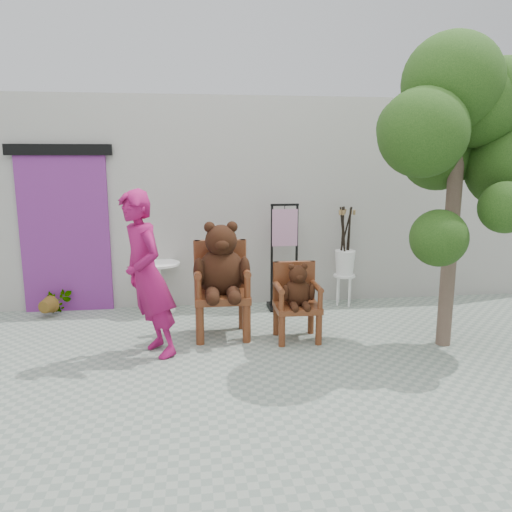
# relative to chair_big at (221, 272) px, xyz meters

# --- Properties ---
(ground_plane) EXTENTS (60.00, 60.00, 0.00)m
(ground_plane) POSITION_rel_chair_big_xyz_m (0.91, -1.25, -0.80)
(ground_plane) COLOR gray
(ground_plane) RESTS_ON ground
(back_wall) EXTENTS (9.00, 1.00, 3.00)m
(back_wall) POSITION_rel_chair_big_xyz_m (0.91, 1.85, 0.70)
(back_wall) COLOR #A9A69E
(back_wall) RESTS_ON ground
(doorway) EXTENTS (1.40, 0.11, 2.33)m
(doorway) POSITION_rel_chair_big_xyz_m (-2.09, 1.33, 0.37)
(doorway) COLOR #6F2775
(doorway) RESTS_ON ground
(chair_big) EXTENTS (0.67, 0.74, 1.41)m
(chair_big) POSITION_rel_chair_big_xyz_m (0.00, 0.00, 0.00)
(chair_big) COLOR #512511
(chair_big) RESTS_ON ground
(chair_small) EXTENTS (0.52, 0.50, 0.93)m
(chair_small) POSITION_rel_chair_big_xyz_m (0.88, -0.22, -0.24)
(chair_small) COLOR #512511
(chair_small) RESTS_ON ground
(person) EXTENTS (0.71, 0.79, 1.82)m
(person) POSITION_rel_chair_big_xyz_m (-0.82, -0.55, 0.11)
(person) COLOR #921251
(person) RESTS_ON ground
(cafe_table) EXTENTS (0.60, 0.60, 0.70)m
(cafe_table) POSITION_rel_chair_big_xyz_m (-0.82, 1.10, -0.36)
(cafe_table) COLOR white
(cafe_table) RESTS_ON ground
(display_stand) EXTENTS (0.46, 0.36, 1.51)m
(display_stand) POSITION_rel_chair_big_xyz_m (0.95, 1.02, -0.21)
(display_stand) COLOR black
(display_stand) RESTS_ON ground
(stool_bucket) EXTENTS (0.32, 0.32, 1.45)m
(stool_bucket) POSITION_rel_chair_big_xyz_m (1.87, 1.10, -0.15)
(stool_bucket) COLOR white
(stool_bucket) RESTS_ON ground
(tree) EXTENTS (2.16, 1.65, 3.41)m
(tree) POSITION_rel_chair_big_xyz_m (2.56, -0.69, 1.63)
(tree) COLOR #4B382D
(tree) RESTS_ON ground
(potted_plant) EXTENTS (0.46, 0.44, 0.41)m
(potted_plant) POSITION_rel_chair_big_xyz_m (-2.25, 1.10, -0.59)
(potted_plant) COLOR black
(potted_plant) RESTS_ON ground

